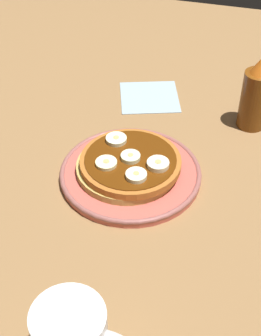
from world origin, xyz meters
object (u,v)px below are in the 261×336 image
Objects in this scene: banana_slice_1 at (116,140)px; banana_slice_0 at (132,159)px; plate at (131,173)px; banana_slice_2 at (136,176)px; napkin at (149,97)px; syrup_bottle at (255,96)px; banana_slice_4 at (158,164)px; pancake_stack at (128,165)px; banana_slice_3 at (106,163)px.

banana_slice_0 is at bearing -47.09° from banana_slice_1.
banana_slice_2 is (1.97, -3.83, 3.22)cm from plate.
banana_slice_1 is 0.30× the size of napkin.
banana_slice_2 is 0.23× the size of syrup_bottle.
banana_slice_0 is at bearing 177.97° from banana_slice_4.
banana_slice_1 is at bearing 129.63° from pancake_stack.
pancake_stack is 5.08cm from banana_slice_4.
napkin is at bearing 89.12° from banana_slice_3.
banana_slice_4 is (7.83, -4.09, 0.06)cm from banana_slice_1.
banana_slice_4 is (4.44, -0.52, 3.26)cm from plate.
banana_slice_4 is 0.25× the size of syrup_bottle.
syrup_bottle reaches higher than banana_slice_3.
banana_slice_2 is 0.96× the size of banana_slice_3.
banana_slice_3 is at bearing -166.60° from banana_slice_4.
banana_slice_0 is 0.27× the size of napkin.
banana_slice_0 is (0.27, -0.38, 3.22)cm from plate.
banana_slice_1 is 25.57cm from syrup_bottle.
banana_slice_1 is 0.25× the size of syrup_bottle.
syrup_bottle is (20.14, 15.62, 2.09)cm from banana_slice_1.
syrup_bottle is at bearing 37.80° from banana_slice_1.
banana_slice_1 is 1.02× the size of banana_slice_3.
syrup_bottle is at bearing 47.26° from banana_slice_3.
banana_slice_0 and banana_slice_1 have the same top height.
banana_slice_1 is at bearing 133.56° from plate.
banana_slice_0 is at bearing -82.57° from napkin.
napkin is (-7.19, 23.35, -3.89)cm from banana_slice_4.
banana_slice_3 is at bearing -90.88° from napkin.
plate is 5.38cm from banana_slice_2.
banana_slice_3 reaches higher than pancake_stack.
banana_slice_1 is (-3.66, 3.94, -0.01)cm from banana_slice_0.
plate is 6.65× the size of banana_slice_1.
banana_slice_3 is at bearing -150.21° from banana_slice_0.
syrup_bottle is (16.75, 19.19, 5.30)cm from plate.
plate is at bearing 173.27° from banana_slice_4.
banana_slice_4 is 0.31× the size of napkin.
napkin is 20.70cm from syrup_bottle.
pancake_stack is at bearing -165.88° from plate.
banana_slice_0 is at bearing -24.12° from pancake_stack.
banana_slice_3 is at bearing -132.74° from syrup_bottle.
banana_slice_1 is at bearing 125.91° from banana_slice_2.
banana_slice_2 is (2.33, -3.74, 1.55)cm from pancake_stack.
syrup_bottle is at bearing -10.57° from napkin.
napkin is (0.39, 25.15, -3.78)cm from banana_slice_3.
banana_slice_1 reaches higher than pancake_stack.
banana_slice_2 reaches higher than banana_slice_3.
plate reaches higher than napkin.
banana_slice_0 is at bearing -130.10° from syrup_bottle.
banana_slice_4 reaches higher than banana_slice_1.
pancake_stack is at bearing 174.85° from banana_slice_4.
banana_slice_2 is at bearing -126.81° from banana_slice_4.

